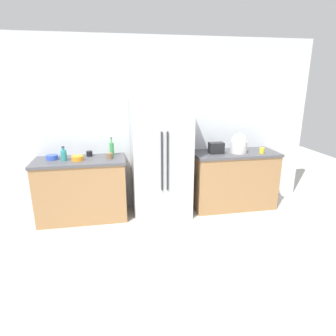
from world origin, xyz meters
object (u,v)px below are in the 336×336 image
bowl_a (78,158)px  toaster (216,148)px  bowl_b (52,157)px  bottle_b (112,149)px  cup_a (89,154)px  bottle_a (64,155)px  rice_cooker (239,144)px  cup_b (262,150)px  refrigerator (161,156)px  cup_c (110,156)px

bowl_a → toaster: bearing=1.0°
bowl_b → bottle_b: bearing=5.5°
bowl_a → cup_a: bearing=56.6°
bottle_a → bottle_b: bottle_b is taller
bottle_a → bowl_b: bearing=153.1°
rice_cooker → cup_b: bearing=-15.0°
cup_b → bowl_b: bearing=176.2°
refrigerator → cup_b: 1.59m
cup_c → bowl_b: 0.82m
refrigerator → bowl_b: 1.57m
toaster → bottle_a: bottle_a is taller
cup_c → bowl_b: bearing=173.3°
bottle_b → bowl_a: size_ratio=1.66×
bottle_a → bowl_a: (0.19, -0.04, -0.05)m
toaster → cup_b: bearing=-9.7°
bottle_a → cup_c: 0.64m
toaster → cup_a: bearing=174.5°
cup_a → bottle_b: bearing=-2.6°
bottle_a → cup_c: bottle_a is taller
cup_a → bowl_b: bearing=-169.3°
bottle_a → bowl_a: bottle_a is taller
bowl_a → rice_cooker: bearing=0.2°
bowl_a → cup_b: bearing=-1.7°
toaster → bowl_a: 2.08m
cup_c → rice_cooker: bearing=-0.6°
bottle_b → rice_cooker: bearing=-5.8°
cup_a → cup_c: bearing=-32.7°
bowl_a → bowl_b: bearing=161.0°
refrigerator → cup_c: bearing=178.6°
toaster → cup_b: toaster is taller
refrigerator → cup_a: bearing=168.6°
cup_b → bowl_b: size_ratio=0.53×
cup_b → refrigerator: bearing=176.6°
cup_a → cup_c: size_ratio=0.96×
refrigerator → bottle_a: bearing=179.0°
bowl_a → bowl_b: size_ratio=1.00×
bowl_b → toaster: bearing=-2.1°
cup_a → bowl_b: (-0.51, -0.10, -0.01)m
cup_b → cup_c: size_ratio=0.96×
bowl_a → bottle_b: bearing=23.4°
refrigerator → bottle_b: size_ratio=6.72×
rice_cooker → bowl_b: size_ratio=1.88×
bottle_b → cup_c: bottle_b is taller
bottle_a → cup_b: 2.97m
toaster → cup_a: (-1.93, 0.19, -0.05)m
rice_cooker → toaster: bearing=175.6°
toaster → bottle_a: bearing=-179.9°
bottle_b → refrigerator: bearing=-15.3°
cup_b → cup_a: bearing=173.4°
toaster → bottle_b: 1.60m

